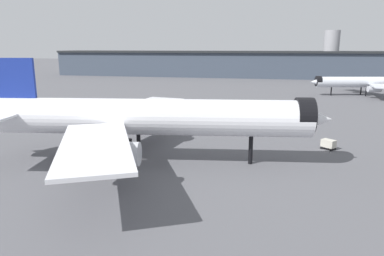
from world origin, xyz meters
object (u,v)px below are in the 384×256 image
(baggage_cart_trailing, at_px, (328,144))
(baggage_tug_wing, at_px, (196,118))
(airliner_far_taxiway, at_px, (360,82))
(service_truck_front, at_px, (249,119))
(airliner_near_gate, at_px, (147,118))

(baggage_cart_trailing, bearing_deg, baggage_tug_wing, -172.83)
(baggage_tug_wing, height_order, baggage_cart_trailing, baggage_tug_wing)
(airliner_far_taxiway, xyz_separation_m, baggage_tug_wing, (-46.96, -66.50, -4.24))
(airliner_far_taxiway, bearing_deg, service_truck_front, 46.32)
(airliner_far_taxiway, height_order, service_truck_front, airliner_far_taxiway)
(service_truck_front, distance_m, baggage_tug_wing, 13.35)
(airliner_near_gate, xyz_separation_m, baggage_tug_wing, (-1.64, 33.22, -6.47))
(airliner_near_gate, distance_m, baggage_tug_wing, 33.88)
(airliner_far_taxiway, bearing_deg, baggage_tug_wing, 37.82)
(airliner_near_gate, bearing_deg, airliner_far_taxiway, 52.05)
(airliner_far_taxiway, relative_size, service_truck_front, 6.62)
(airliner_near_gate, bearing_deg, service_truck_front, 56.95)
(baggage_tug_wing, bearing_deg, baggage_cart_trailing, 85.05)
(airliner_near_gate, bearing_deg, baggage_cart_trailing, 16.25)
(service_truck_front, xyz_separation_m, baggage_cart_trailing, (17.30, -16.36, -0.61))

